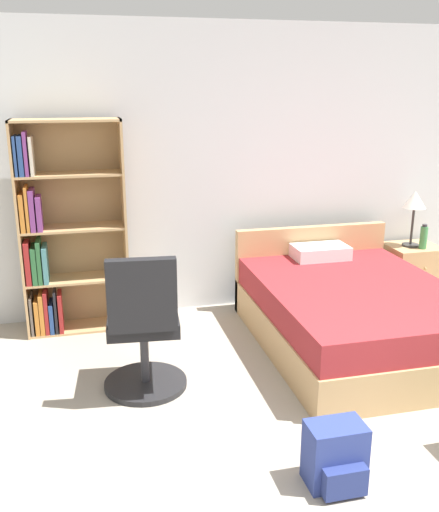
# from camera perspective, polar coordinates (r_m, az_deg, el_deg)

# --- Properties ---
(wall_back) EXTENTS (9.00, 0.06, 2.60)m
(wall_back) POSITION_cam_1_polar(r_m,az_deg,el_deg) (5.40, 4.38, 8.62)
(wall_back) COLOR silver
(wall_back) RESTS_ON ground_plane
(bookshelf) EXTENTS (0.87, 0.33, 1.80)m
(bookshelf) POSITION_cam_1_polar(r_m,az_deg,el_deg) (4.97, -15.73, 1.90)
(bookshelf) COLOR tan
(bookshelf) RESTS_ON ground_plane
(bed) EXTENTS (1.47, 1.98, 0.79)m
(bed) POSITION_cam_1_polar(r_m,az_deg,el_deg) (4.81, 13.05, -5.50)
(bed) COLOR tan
(bed) RESTS_ON ground_plane
(office_chair) EXTENTS (0.59, 0.63, 1.03)m
(office_chair) POSITION_cam_1_polar(r_m,az_deg,el_deg) (3.92, -7.60, -7.42)
(office_chair) COLOR #232326
(office_chair) RESTS_ON ground_plane
(nightstand) EXTENTS (0.49, 0.47, 0.54)m
(nightstand) POSITION_cam_1_polar(r_m,az_deg,el_deg) (5.99, 18.60, -1.53)
(nightstand) COLOR tan
(nightstand) RESTS_ON ground_plane
(table_lamp) EXTENTS (0.22, 0.22, 0.54)m
(table_lamp) POSITION_cam_1_polar(r_m,az_deg,el_deg) (5.80, 18.93, 5.03)
(table_lamp) COLOR #333333
(table_lamp) RESTS_ON nightstand
(water_bottle) EXTENTS (0.07, 0.07, 0.24)m
(water_bottle) POSITION_cam_1_polar(r_m,az_deg,el_deg) (5.81, 19.73, 1.78)
(water_bottle) COLOR #3F8C4C
(water_bottle) RESTS_ON nightstand
(backpack_blue) EXTENTS (0.31, 0.27, 0.35)m
(backpack_blue) POSITION_cam_1_polar(r_m,az_deg,el_deg) (3.27, 11.55, -19.06)
(backpack_blue) COLOR navy
(backpack_blue) RESTS_ON ground_plane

